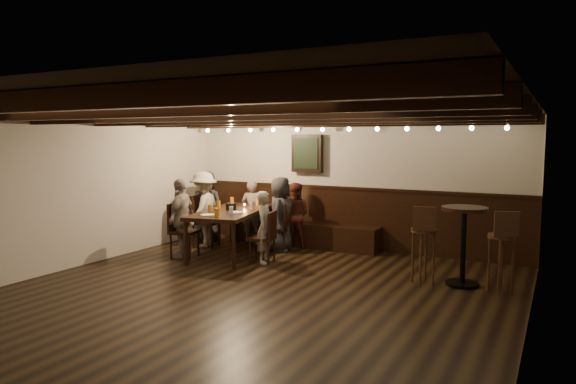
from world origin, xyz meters
The scene contains 27 objects.
room centered at (-0.29, 2.21, 1.07)m, with size 7.00×7.00×7.00m.
dining_table centered at (-1.57, 1.99, 0.72)m, with size 1.38×2.25×0.78m.
chair_left_near centered at (-2.37, 2.26, 0.30)m, with size 0.54×0.54×0.98m.
chair_left_far centered at (-2.17, 1.39, 0.29)m, with size 0.51×0.51×0.94m.
chair_right_near centered at (-0.97, 2.58, 0.27)m, with size 0.48×0.48×0.87m.
chair_right_far centered at (-0.77, 1.71, 0.26)m, with size 0.46×0.46×0.85m.
person_bench_left centered at (-2.65, 2.66, 0.70)m, with size 0.69×0.45×1.40m, color #232426.
person_bench_centre centered at (-1.80, 3.01, 0.61)m, with size 0.45×0.29×1.23m, color #77665F.
person_bench_right centered at (-0.89, 3.06, 0.61)m, with size 0.59×0.46×1.21m, color #59271E.
person_left_near centered at (-2.40, 2.26, 0.71)m, with size 0.92×0.53×1.42m, color gray.
person_left_far centered at (-2.20, 1.38, 0.68)m, with size 0.80×0.33×1.36m, color #A09180.
person_right_near centered at (-0.94, 2.59, 0.67)m, with size 0.66×0.43×1.35m, color #2A292C.
person_right_far centered at (-0.74, 1.71, 0.59)m, with size 0.43×0.28×1.18m, color gray.
pint_a centered at (-2.00, 2.61, 0.85)m, with size 0.07×0.07×0.14m, color #BF7219.
pint_b centered at (-1.47, 2.68, 0.85)m, with size 0.07×0.07×0.14m, color #BF7219.
pint_c centered at (-1.89, 2.02, 0.85)m, with size 0.07×0.07×0.14m, color #BF7219.
pint_d centered at (-1.32, 2.25, 0.85)m, with size 0.07×0.07×0.14m, color silver.
pint_e centered at (-1.69, 1.50, 0.85)m, with size 0.07×0.07×0.14m, color #BF7219.
pint_f centered at (-1.25, 1.49, 0.85)m, with size 0.07×0.07×0.14m, color silver.
pint_g centered at (-1.34, 1.22, 0.85)m, with size 0.07×0.07×0.14m, color #BF7219.
plate_near centered at (-1.56, 1.27, 0.79)m, with size 0.24×0.24×0.01m, color white.
plate_far centered at (-1.33, 1.73, 0.79)m, with size 0.24×0.24×0.01m, color white.
condiment_caddy centered at (-1.56, 1.94, 0.84)m, with size 0.15×0.10×0.12m, color black.
candle centered at (-1.52, 2.31, 0.81)m, with size 0.05×0.05×0.05m, color beige.
high_top_table centered at (2.35, 1.88, 0.72)m, with size 0.62×0.62×1.10m.
bar_stool_left centered at (1.85, 1.67, 0.41)m, with size 0.37×0.39×1.12m.
bar_stool_right centered at (2.85, 1.72, 0.41)m, with size 0.39×0.40×1.12m.
Camera 1 is at (3.50, -5.40, 2.04)m, focal length 32.00 mm.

